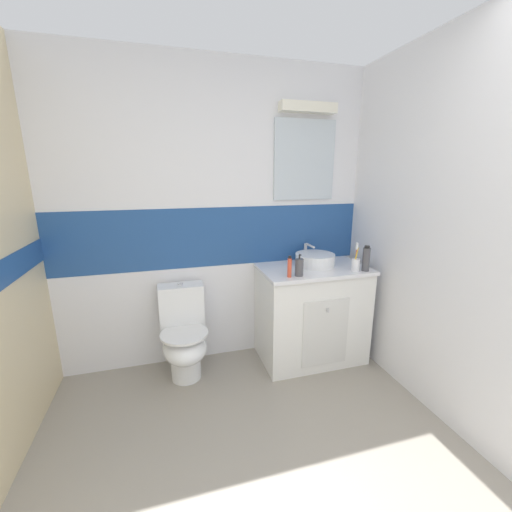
% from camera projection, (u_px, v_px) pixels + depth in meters
% --- Properties ---
extents(ground_plane, '(3.20, 3.48, 0.04)m').
position_uv_depth(ground_plane, '(255.00, 463.00, 1.87)').
color(ground_plane, gray).
extents(wall_back_tiled, '(3.20, 0.20, 2.50)m').
position_uv_depth(wall_back_tiled, '(216.00, 218.00, 2.71)').
color(wall_back_tiled, white).
rests_on(wall_back_tiled, ground_plane).
extents(wall_right_plain, '(0.10, 3.48, 2.50)m').
position_uv_depth(wall_right_plain, '(472.00, 238.00, 1.91)').
color(wall_right_plain, white).
rests_on(wall_right_plain, ground_plane).
extents(vanity_cabinet, '(0.91, 0.57, 0.85)m').
position_uv_depth(vanity_cabinet, '(311.00, 313.00, 2.83)').
color(vanity_cabinet, white).
rests_on(vanity_cabinet, ground_plane).
extents(sink_basin, '(0.34, 0.38, 0.16)m').
position_uv_depth(sink_basin, '(315.00, 259.00, 2.75)').
color(sink_basin, white).
rests_on(sink_basin, vanity_cabinet).
extents(toilet, '(0.37, 0.50, 0.76)m').
position_uv_depth(toilet, '(184.00, 336.00, 2.57)').
color(toilet, white).
rests_on(toilet, ground_plane).
extents(toothbrush_cup, '(0.07, 0.07, 0.23)m').
position_uv_depth(toothbrush_cup, '(356.00, 264.00, 2.60)').
color(toothbrush_cup, white).
rests_on(toothbrush_cup, vanity_cabinet).
extents(soap_dispenser, '(0.07, 0.07, 0.18)m').
position_uv_depth(soap_dispenser, '(299.00, 267.00, 2.47)').
color(soap_dispenser, '#4C4C51').
rests_on(soap_dispenser, vanity_cabinet).
extents(toothpaste_tube_upright, '(0.03, 0.03, 0.17)m').
position_uv_depth(toothpaste_tube_upright, '(290.00, 267.00, 2.44)').
color(toothpaste_tube_upright, '#D84C33').
rests_on(toothpaste_tube_upright, vanity_cabinet).
extents(shampoo_bottle_tall, '(0.06, 0.06, 0.21)m').
position_uv_depth(shampoo_bottle_tall, '(366.00, 259.00, 2.59)').
color(shampoo_bottle_tall, '#4C4C51').
rests_on(shampoo_bottle_tall, vanity_cabinet).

